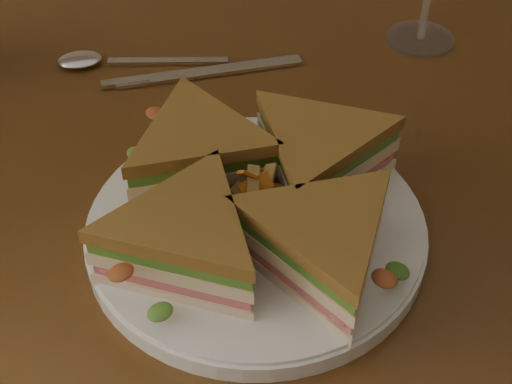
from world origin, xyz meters
TOP-DOWN VIEW (x-y plane):
  - table at (0.00, 0.00)m, footprint 1.20×0.80m
  - plate at (0.05, -0.12)m, footprint 0.28×0.28m
  - sandwich_wedges at (0.05, -0.12)m, footprint 0.32×0.32m
  - crisps_mound at (0.05, -0.12)m, footprint 0.09×0.09m
  - spoon at (-0.06, 0.17)m, footprint 0.18×0.05m
  - knife at (0.04, 0.12)m, footprint 0.22×0.02m

SIDE VIEW (x-z plane):
  - table at x=0.00m, z-range 0.28..1.03m
  - knife at x=0.04m, z-range 0.75..0.75m
  - spoon at x=-0.06m, z-range 0.75..0.76m
  - plate at x=0.05m, z-range 0.75..0.77m
  - crisps_mound at x=0.05m, z-range 0.77..0.82m
  - sandwich_wedges at x=0.05m, z-range 0.77..0.82m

